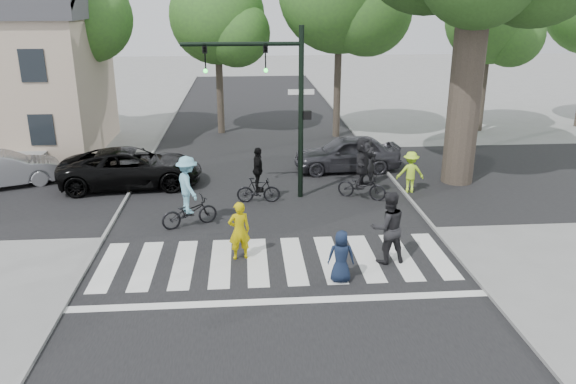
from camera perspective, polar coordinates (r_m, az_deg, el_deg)
name	(u,v)px	position (r m, az deg, el deg)	size (l,w,h in m)	color
ground	(278,278)	(14.63, -1.04, -8.72)	(120.00, 120.00, 0.00)	gray
road_stem	(269,209)	(19.19, -1.96, -1.75)	(10.00, 70.00, 0.01)	black
road_cross	(265,182)	(22.02, -2.32, 1.01)	(70.00, 10.00, 0.01)	black
curb_left	(118,212)	(19.63, -16.86, -1.97)	(0.10, 70.00, 0.10)	gray
curb_right	(414,204)	(20.02, 12.64, -1.19)	(0.10, 70.00, 0.10)	gray
crosswalk	(276,266)	(15.21, -1.20, -7.53)	(10.00, 3.85, 0.01)	silver
traffic_signal	(276,89)	(19.37, -1.19, 10.39)	(4.45, 0.29, 6.00)	black
bg_tree_1	(71,2)	(29.50, -21.16, 17.53)	(6.09, 5.80, 9.80)	brown
bg_tree_2	(222,21)	(29.58, -6.73, 16.91)	(5.04, 4.80, 8.40)	brown
bg_tree_4	(496,23)	(31.84, 20.38, 15.79)	(4.83, 4.60, 8.15)	brown
house	(7,69)	(29.12, -26.65, 11.14)	(8.40, 8.10, 8.82)	#BBA28D
pedestrian_woman	(239,231)	(15.37, -4.97, -3.94)	(0.61, 0.40, 1.66)	#C2AC06
pedestrian_child	(341,257)	(14.23, 5.42, -6.54)	(0.67, 0.44, 1.37)	#152139
pedestrian_adult	(388,227)	(15.30, 10.12, -3.56)	(0.98, 0.77, 2.02)	black
cyclist_left	(188,197)	(17.70, -10.08, -0.47)	(1.90, 1.34, 2.28)	black
cyclist_mid	(258,180)	(19.59, -3.05, 1.20)	(1.54, 0.94, 1.99)	black
cyclist_right	(362,172)	(20.07, 7.58, 2.06)	(1.86, 1.72, 2.26)	black
car_suv	(131,168)	(22.15, -15.63, 2.39)	(2.43, 5.28, 1.47)	black
car_silver	(3,169)	(23.90, -26.97, 2.06)	(1.45, 4.15, 1.37)	#A0A0A5
car_grey	(347,153)	(23.46, 6.01, 3.95)	(1.76, 4.37, 1.49)	#36353B
bystander_hivis	(410,172)	(21.12, 12.33, 1.98)	(1.00, 0.58, 1.55)	#C5FF2E
bystander_dark	(367,161)	(21.61, 8.00, 3.11)	(0.69, 0.46, 1.90)	black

